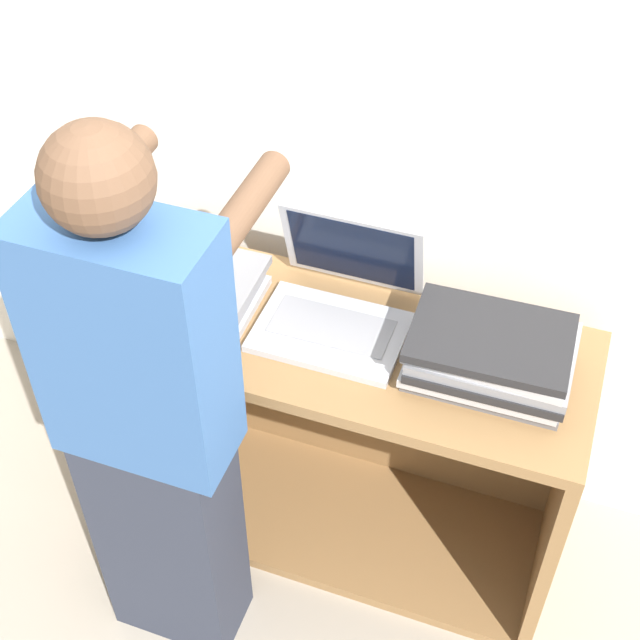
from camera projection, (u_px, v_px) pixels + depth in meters
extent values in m
plane|color=#9E9384|center=(300.00, 583.00, 2.65)|extent=(12.00, 12.00, 0.00)
cube|color=silver|center=(378.00, 127.00, 2.24)|extent=(8.00, 0.05, 2.40)
cube|color=olive|center=(330.00, 340.00, 2.28)|extent=(1.35, 0.51, 0.04)
cube|color=olive|center=(328.00, 511.00, 2.81)|extent=(1.35, 0.51, 0.04)
cube|color=olive|center=(125.00, 377.00, 2.71)|extent=(0.04, 0.51, 0.73)
cube|color=olive|center=(561.00, 499.00, 2.38)|extent=(0.04, 0.51, 0.73)
cube|color=olive|center=(355.00, 378.00, 2.71)|extent=(1.28, 0.04, 0.73)
cube|color=#B7B7BC|center=(330.00, 332.00, 2.26)|extent=(0.38, 0.26, 0.02)
cube|color=gray|center=(332.00, 326.00, 2.26)|extent=(0.31, 0.15, 0.00)
cube|color=#B7B7BC|center=(353.00, 250.00, 2.29)|extent=(0.38, 0.08, 0.26)
cube|color=black|center=(352.00, 251.00, 2.29)|extent=(0.33, 0.07, 0.22)
cube|color=#B7B7BC|center=(188.00, 296.00, 2.36)|extent=(0.38, 0.27, 0.02)
cube|color=gray|center=(182.00, 290.00, 2.34)|extent=(0.39, 0.28, 0.02)
cube|color=#B7B7BC|center=(181.00, 281.00, 2.33)|extent=(0.38, 0.27, 0.02)
cube|color=gray|center=(187.00, 275.00, 2.32)|extent=(0.38, 0.27, 0.02)
cube|color=slate|center=(488.00, 369.00, 2.17)|extent=(0.38, 0.27, 0.02)
cube|color=#B7B7BC|center=(486.00, 364.00, 2.15)|extent=(0.38, 0.27, 0.02)
cube|color=#232326|center=(492.00, 360.00, 2.12)|extent=(0.38, 0.27, 0.02)
cube|color=gray|center=(494.00, 352.00, 2.11)|extent=(0.38, 0.27, 0.02)
cube|color=#B7B7BC|center=(493.00, 343.00, 2.10)|extent=(0.38, 0.27, 0.02)
cube|color=#232326|center=(491.00, 338.00, 2.08)|extent=(0.38, 0.28, 0.02)
cube|color=#2D3342|center=(170.00, 534.00, 2.32)|extent=(0.34, 0.20, 0.78)
cube|color=#38609E|center=(131.00, 345.00, 1.84)|extent=(0.40, 0.20, 0.62)
sphere|color=brown|center=(97.00, 178.00, 1.56)|extent=(0.21, 0.21, 0.21)
cylinder|color=brown|center=(109.00, 176.00, 1.91)|extent=(0.07, 0.32, 0.07)
cylinder|color=brown|center=(246.00, 206.00, 1.83)|extent=(0.07, 0.32, 0.07)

